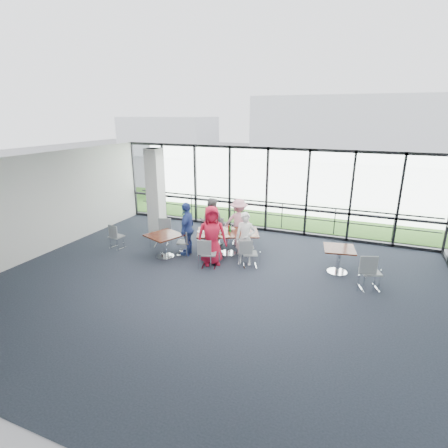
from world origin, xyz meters
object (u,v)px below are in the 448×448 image
at_px(structural_column, 156,193).
at_px(side_table_left, 164,238).
at_px(main_table, 228,235).
at_px(chair_main_nr, 250,253).
at_px(diner_far_left, 211,222).
at_px(chair_main_nl, 209,253).
at_px(chair_main_fl, 214,232).
at_px(diner_near_right, 245,239).
at_px(chair_main_end, 184,242).
at_px(diner_end, 187,229).
at_px(side_table_right, 339,252).
at_px(chair_spare_la, 116,236).
at_px(chair_spare_lb, 160,233).
at_px(chair_spare_r, 370,272).
at_px(diner_far_right, 239,222).
at_px(chair_main_fr, 239,231).
at_px(diner_near_left, 212,235).

height_order(structural_column, side_table_left, structural_column).
relative_size(main_table, chair_main_nr, 2.64).
height_order(structural_column, diner_far_left, structural_column).
distance_m(chair_main_nl, chair_main_fl, 1.96).
bearing_deg(diner_near_right, chair_main_end, 168.30).
xyz_separation_m(chair_main_nl, chair_main_nr, (1.11, 0.51, -0.02)).
bearing_deg(diner_end, diner_far_left, 149.67).
distance_m(side_table_right, diner_near_right, 2.69).
relative_size(chair_spare_la, chair_spare_lb, 0.91).
relative_size(diner_far_left, chair_main_nl, 1.94).
relative_size(chair_main_fl, chair_main_end, 1.06).
xyz_separation_m(diner_near_right, chair_spare_lb, (-3.17, 0.34, -0.35)).
xyz_separation_m(chair_main_end, chair_spare_r, (5.58, -0.26, 0.07)).
height_order(diner_near_right, diner_end, diner_end).
bearing_deg(main_table, diner_end, -179.32).
bearing_deg(chair_spare_lb, diner_far_right, -176.49).
xyz_separation_m(side_table_right, diner_near_right, (-2.64, -0.44, 0.18)).
distance_m(diner_far_right, chair_main_fr, 0.40).
relative_size(diner_far_right, diner_end, 0.94).
relative_size(main_table, chair_main_fr, 2.51).
xyz_separation_m(diner_end, chair_spare_lb, (-1.21, 0.30, -0.40)).
xyz_separation_m(main_table, chair_main_nl, (-0.12, -1.18, -0.19)).
xyz_separation_m(diner_far_left, chair_main_nl, (0.67, -1.69, -0.40)).
bearing_deg(chair_spare_lb, chair_main_fl, -172.48).
relative_size(diner_far_right, chair_main_fr, 1.87).
xyz_separation_m(side_table_left, chair_spare_la, (-1.89, 0.05, -0.23)).
bearing_deg(chair_main_fl, diner_far_left, 61.27).
relative_size(main_table, chair_spare_lb, 2.38).
bearing_deg(chair_main_nl, main_table, 66.56).
bearing_deg(structural_column, side_table_left, -51.88).
distance_m(diner_far_right, diner_end, 1.89).
bearing_deg(chair_main_fr, diner_near_right, 99.95).
relative_size(side_table_right, chair_spare_r, 1.02).
height_order(structural_column, chair_main_end, structural_column).
bearing_deg(chair_spare_r, side_table_right, 120.39).
relative_size(chair_main_nl, chair_main_nr, 1.04).
height_order(structural_column, chair_main_fr, structural_column).
height_order(main_table, chair_spare_r, chair_spare_r).
height_order(chair_main_nl, chair_spare_la, chair_main_nl).
distance_m(diner_near_left, chair_spare_la, 3.51).
bearing_deg(chair_main_nl, side_table_left, 156.54).
xyz_separation_m(structural_column, diner_near_right, (3.89, -1.29, -0.79)).
bearing_deg(chair_spare_r, side_table_left, 161.89).
xyz_separation_m(diner_near_right, diner_far_left, (-1.58, 1.07, 0.03)).
relative_size(chair_main_nl, chair_main_fr, 0.99).
distance_m(diner_near_right, chair_spare_lb, 3.21).
relative_size(structural_column, chair_spare_lb, 3.47).
bearing_deg(main_table, chair_spare_la, 171.67).
bearing_deg(chair_main_end, chair_spare_lb, -126.27).
bearing_deg(structural_column, chair_spare_r, -11.91).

